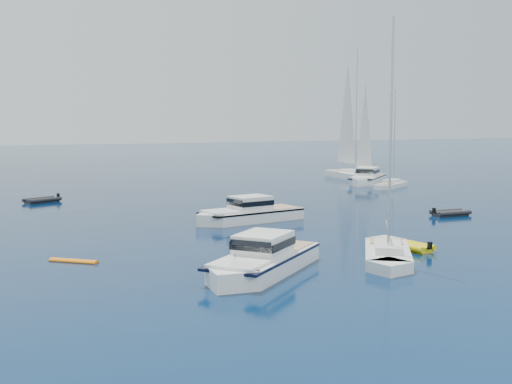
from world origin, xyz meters
TOP-DOWN VIEW (x-y plane):
  - motor_cruiser_left at (-11.22, 7.38)m, footprint 9.90×9.16m
  - motor_cruiser_centre at (-4.90, 23.85)m, footprint 10.42×4.89m
  - motor_cruiser_distant at (21.50, 46.49)m, footprint 9.59×9.25m
  - sailboat_fore at (-3.13, 7.42)m, footprint 7.47×9.51m
  - sailboat_centre at (21.45, 41.28)m, footprint 8.13×6.43m
  - sailboat_sails_r at (23.76, 54.02)m, footprint 3.38×12.66m
  - tender_yellow at (-0.13, 9.26)m, footprint 2.35×3.45m
  - tender_grey_near at (12.20, 19.87)m, footprint 3.47×2.02m
  - tender_grey_far at (-18.73, 43.43)m, footprint 4.12×3.34m
  - kayak_orange at (-19.97, 14.22)m, footprint 2.64×2.34m

SIDE VIEW (x-z plane):
  - motor_cruiser_left at x=-11.22m, z-range -1.36..1.36m
  - motor_cruiser_centre at x=-4.90m, z-range -1.32..1.32m
  - motor_cruiser_distant at x=21.50m, z-range -1.34..1.34m
  - sailboat_fore at x=-3.13m, z-range -7.15..7.15m
  - sailboat_centre at x=21.45m, z-range -6.12..6.12m
  - sailboat_sails_r at x=23.76m, z-range -9.29..9.29m
  - tender_yellow at x=-0.13m, z-range -0.47..0.47m
  - tender_grey_near at x=12.20m, z-range -0.47..0.47m
  - tender_grey_far at x=-18.73m, z-range -0.47..0.47m
  - kayak_orange at x=-19.97m, z-range -0.15..0.15m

